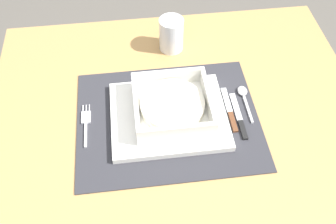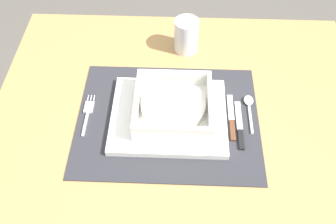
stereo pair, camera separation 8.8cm
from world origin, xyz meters
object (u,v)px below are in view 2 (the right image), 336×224
object	(u,v)px
dining_table	(179,138)
porridge_bowl	(173,107)
fork	(88,112)
butter_knife	(240,128)
spoon	(249,104)
drinking_glass	(186,37)
bread_knife	(232,120)

from	to	relation	value
dining_table	porridge_bowl	xyz separation A→B (m)	(-0.02, -0.01, 0.14)
fork	butter_knife	xyz separation A→B (m)	(0.36, -0.03, 0.00)
spoon	porridge_bowl	bearing A→B (deg)	-167.37
dining_table	spoon	distance (m)	0.20
spoon	drinking_glass	size ratio (longest dim) A/B	1.22
butter_knife	spoon	bearing A→B (deg)	69.03
butter_knife	dining_table	bearing A→B (deg)	163.99
drinking_glass	butter_knife	bearing A→B (deg)	-64.93
dining_table	bread_knife	xyz separation A→B (m)	(0.12, -0.02, 0.11)
fork	bread_knife	size ratio (longest dim) A/B	0.91
porridge_bowl	fork	world-z (taller)	porridge_bowl
butter_knife	drinking_glass	size ratio (longest dim) A/B	1.47
dining_table	fork	bearing A→B (deg)	-178.30
bread_knife	drinking_glass	distance (m)	0.28
porridge_bowl	fork	xyz separation A→B (m)	(-0.21, 0.00, -0.03)
butter_knife	bread_knife	size ratio (longest dim) A/B	1.01
fork	drinking_glass	world-z (taller)	drinking_glass
dining_table	bread_knife	distance (m)	0.17
spoon	dining_table	bearing A→B (deg)	-169.41
spoon	butter_knife	size ratio (longest dim) A/B	0.83
porridge_bowl	fork	bearing A→B (deg)	179.11
spoon	bread_knife	distance (m)	0.07
spoon	bread_knife	size ratio (longest dim) A/B	0.84
fork	porridge_bowl	bearing A→B (deg)	-2.23
butter_knife	porridge_bowl	bearing A→B (deg)	169.07
butter_knife	drinking_glass	bearing A→B (deg)	115.45
dining_table	drinking_glass	size ratio (longest dim) A/B	9.71
porridge_bowl	bread_knife	xyz separation A→B (m)	(0.14, -0.01, -0.03)
dining_table	porridge_bowl	size ratio (longest dim) A/B	5.17
bread_knife	fork	bearing A→B (deg)	-176.68
fork	bread_knife	bearing A→B (deg)	-3.37
drinking_glass	porridge_bowl	bearing A→B (deg)	-96.65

